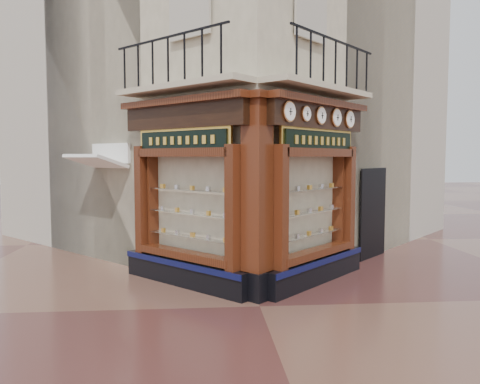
{
  "coord_description": "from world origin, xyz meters",
  "views": [
    {
      "loc": [
        -1.05,
        -8.39,
        2.76
      ],
      "look_at": [
        -0.21,
        2.0,
        1.97
      ],
      "focal_mm": 35.0,
      "sensor_mm": 36.0,
      "label": 1
    }
  ],
  "objects": [
    {
      "name": "neighbour_right",
      "position": [
        2.47,
        8.63,
        5.5
      ],
      "size": [
        11.31,
        11.31,
        11.0
      ],
      "primitive_type": "cube",
      "rotation": [
        0.0,
        0.0,
        0.79
      ],
      "color": "#B3AD9C",
      "rests_on": "ground"
    },
    {
      "name": "corner_pilaster",
      "position": [
        0.0,
        0.5,
        1.95
      ],
      "size": [
        0.85,
        0.85,
        3.98
      ],
      "rotation": [
        0.0,
        0.0,
        0.79
      ],
      "color": "black",
      "rests_on": "ground"
    },
    {
      "name": "clock_d",
      "position": [
        1.91,
        1.81,
        3.62
      ],
      "size": [
        0.33,
        0.33,
        0.41
      ],
      "rotation": [
        0.0,
        0.0,
        0.79
      ],
      "color": "#BF753F",
      "rests_on": "ground"
    },
    {
      "name": "balcony",
      "position": [
        0.0,
        1.49,
        4.22
      ],
      "size": [
        5.94,
        2.97,
        1.03
      ],
      "color": "beige",
      "rests_on": "ground"
    },
    {
      "name": "signboard_right",
      "position": [
        1.46,
        1.51,
        3.1
      ],
      "size": [
        2.04,
        2.04,
        0.55
      ],
      "rotation": [
        0.0,
        0.0,
        0.79
      ],
      "color": "#F0B646",
      "rests_on": "ground"
    },
    {
      "name": "clock_e",
      "position": [
        2.36,
        2.25,
        3.62
      ],
      "size": [
        0.33,
        0.33,
        0.41
      ],
      "rotation": [
        0.0,
        0.0,
        0.79
      ],
      "color": "#BF753F",
      "rests_on": "ground"
    },
    {
      "name": "awning",
      "position": [
        -3.69,
        3.48,
        0.0
      ],
      "size": [
        1.75,
        1.75,
        0.35
      ],
      "primitive_type": null,
      "rotation": [
        0.3,
        0.0,
        2.36
      ],
      "color": "white",
      "rests_on": "ground"
    },
    {
      "name": "main_building",
      "position": [
        0.0,
        6.16,
        6.0
      ],
      "size": [
        11.31,
        11.31,
        12.0
      ],
      "primitive_type": "cube",
      "rotation": [
        0.0,
        0.0,
        0.79
      ],
      "color": "beige",
      "rests_on": "ground"
    },
    {
      "name": "clock_c",
      "position": [
        1.45,
        1.34,
        3.62
      ],
      "size": [
        0.3,
        0.3,
        0.38
      ],
      "rotation": [
        0.0,
        0.0,
        0.79
      ],
      "color": "#BF753F",
      "rests_on": "ground"
    },
    {
      "name": "signboard_left",
      "position": [
        -1.46,
        1.51,
        3.1
      ],
      "size": [
        1.98,
        1.98,
        0.53
      ],
      "rotation": [
        0.0,
        0.0,
        2.36
      ],
      "color": "#F0B646",
      "rests_on": "ground"
    },
    {
      "name": "ground",
      "position": [
        0.0,
        0.0,
        0.0
      ],
      "size": [
        80.0,
        80.0,
        0.0
      ],
      "primitive_type": "plane",
      "color": "#4C2623",
      "rests_on": "ground"
    },
    {
      "name": "shopfront_right",
      "position": [
        1.41,
        1.57,
        1.98
      ],
      "size": [
        2.86,
        2.86,
        3.98
      ],
      "rotation": [
        0.0,
        0.0,
        0.79
      ],
      "color": "black",
      "rests_on": "ground"
    },
    {
      "name": "clock_a",
      "position": [
        0.62,
        0.51,
        3.62
      ],
      "size": [
        0.32,
        0.32,
        0.4
      ],
      "rotation": [
        0.0,
        0.0,
        0.79
      ],
      "color": "#BF753F",
      "rests_on": "ground"
    },
    {
      "name": "shopfront_left",
      "position": [
        -1.41,
        1.57,
        1.98
      ],
      "size": [
        2.86,
        2.86,
        3.98
      ],
      "rotation": [
        0.0,
        0.0,
        2.36
      ],
      "color": "black",
      "rests_on": "ground"
    },
    {
      "name": "clock_b",
      "position": [
        1.04,
        0.94,
        3.62
      ],
      "size": [
        0.26,
        0.26,
        0.32
      ],
      "rotation": [
        0.0,
        0.0,
        0.79
      ],
      "color": "#BF753F",
      "rests_on": "ground"
    },
    {
      "name": "neighbour_left",
      "position": [
        -2.47,
        8.63,
        5.5
      ],
      "size": [
        11.31,
        11.31,
        11.0
      ],
      "primitive_type": "cube",
      "rotation": [
        0.0,
        0.0,
        0.79
      ],
      "color": "#B3AD9C",
      "rests_on": "ground"
    }
  ]
}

